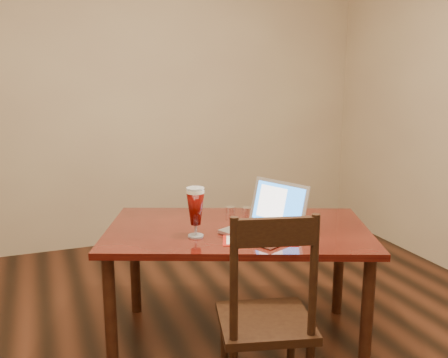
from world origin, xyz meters
name	(u,v)px	position (x,y,z in m)	size (l,w,h in m)	color
dining_table	(238,240)	(0.34, 0.62, 0.60)	(1.61, 1.26, 0.93)	#53120B
dining_chair	(267,319)	(0.23, 0.02, 0.45)	(0.48, 0.47, 0.95)	black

